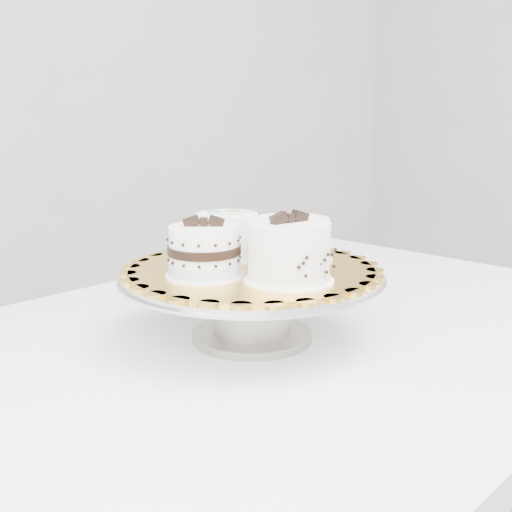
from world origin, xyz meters
TOP-DOWN VIEW (x-y plane):
  - wall_back at (0.00, 1.75)m, footprint 3.50×0.02m
  - table at (-0.11, 0.08)m, footprint 1.43×1.10m
  - cake_stand at (-0.17, 0.07)m, footprint 0.39×0.39m
  - cake_board at (-0.17, 0.07)m, footprint 0.40×0.40m
  - cake_swirl at (-0.17, -0.02)m, footprint 0.12×0.12m
  - cake_banded at (-0.25, 0.07)m, footprint 0.13×0.13m
  - cake_dots at (-0.16, 0.14)m, footprint 0.12×0.12m
  - cake_ribbon at (-0.09, 0.07)m, footprint 0.13×0.13m

SIDE VIEW (x-z plane):
  - table at x=-0.11m, z-range 0.30..1.05m
  - cake_stand at x=-0.17m, z-range 0.77..0.87m
  - cake_board at x=-0.17m, z-range 0.86..0.86m
  - cake_ribbon at x=-0.09m, z-range 0.86..0.93m
  - cake_banded at x=-0.25m, z-range 0.85..0.94m
  - cake_dots at x=-0.16m, z-range 0.86..0.93m
  - cake_swirl at x=-0.17m, z-range 0.85..0.95m
  - wall_back at x=0.00m, z-range 0.00..2.80m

